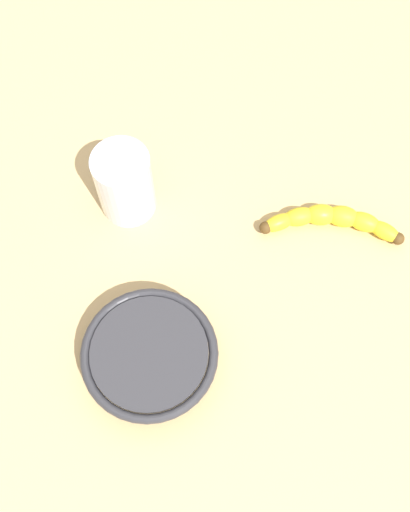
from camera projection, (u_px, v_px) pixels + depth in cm
name	position (u px, v px, depth cm)	size (l,w,h in cm)	color
wooden_tabletop	(205.00, 279.00, 85.82)	(120.00, 120.00, 3.00)	tan
banana	(332.00, 220.00, 86.22)	(20.05, 6.55, 3.03)	yellow
smoothie_glass	(125.00, 184.00, 83.89)	(7.85, 7.85, 11.35)	silver
ceramic_bowl	(150.00, 356.00, 76.89)	(17.13, 17.13, 4.82)	#2D2D33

